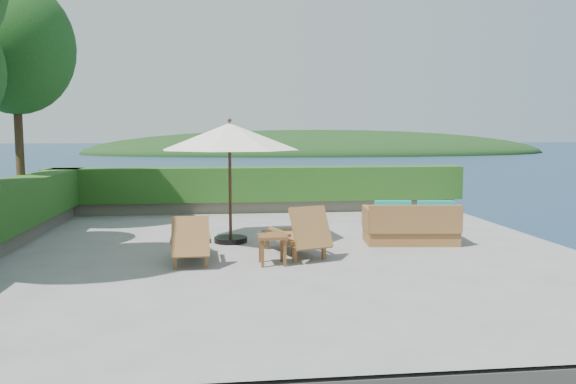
{
  "coord_description": "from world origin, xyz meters",
  "views": [
    {
      "loc": [
        -1.11,
        -11.15,
        2.36
      ],
      "look_at": [
        0.3,
        0.8,
        1.1
      ],
      "focal_mm": 35.0,
      "sensor_mm": 36.0,
      "label": 1
    }
  ],
  "objects": [
    {
      "name": "hedge_far",
      "position": [
        0.0,
        5.6,
        0.85
      ],
      "size": [
        12.4,
        0.9,
        1.0
      ],
      "primitive_type": "cube",
      "color": "#1C4213",
      "rests_on": "planter_wall_far"
    },
    {
      "name": "wicker_loveseat",
      "position": [
        2.9,
        0.34,
        0.37
      ],
      "size": [
        2.06,
        1.22,
        0.96
      ],
      "rotation": [
        0.0,
        0.0,
        -0.11
      ],
      "color": "brown",
      "rests_on": "ground"
    },
    {
      "name": "side_table",
      "position": [
        -0.23,
        -1.24,
        0.45
      ],
      "size": [
        0.53,
        0.53,
        0.54
      ],
      "rotation": [
        0.0,
        0.0,
        0.04
      ],
      "color": "brown",
      "rests_on": "ground"
    },
    {
      "name": "lounge_right",
      "position": [
        0.33,
        -0.55,
        0.42
      ],
      "size": [
        1.23,
        1.89,
        1.01
      ],
      "rotation": [
        0.0,
        0.0,
        0.32
      ],
      "color": "brown",
      "rests_on": "ground"
    },
    {
      "name": "tree_far",
      "position": [
        -6.0,
        3.2,
        4.4
      ],
      "size": [
        2.8,
        2.8,
        6.03
      ],
      "color": "#49321C",
      "rests_on": "ground"
    },
    {
      "name": "planter_wall_far",
      "position": [
        0.0,
        5.6,
        0.18
      ],
      "size": [
        12.0,
        0.6,
        0.36
      ],
      "primitive_type": "cube",
      "color": "#696354",
      "rests_on": "ground"
    },
    {
      "name": "foundation",
      "position": [
        0.0,
        0.0,
        -1.55
      ],
      "size": [
        12.0,
        12.0,
        3.0
      ],
      "primitive_type": "cube",
      "color": "#534C42",
      "rests_on": "ocean"
    },
    {
      "name": "patio_umbrella",
      "position": [
        -0.94,
        0.94,
        2.27
      ],
      "size": [
        3.68,
        3.68,
        2.68
      ],
      "rotation": [
        0.0,
        0.0,
        -0.27
      ],
      "color": "black",
      "rests_on": "ground"
    },
    {
      "name": "ground",
      "position": [
        0.0,
        0.0,
        0.0
      ],
      "size": [
        12.0,
        12.0,
        0.0
      ],
      "primitive_type": "plane",
      "color": "gray",
      "rests_on": "ground"
    },
    {
      "name": "lounge_left",
      "position": [
        -1.69,
        -0.91,
        0.38
      ],
      "size": [
        0.77,
        1.61,
        0.92
      ],
      "rotation": [
        0.0,
        0.0,
        0.05
      ],
      "color": "brown",
      "rests_on": "ground"
    },
    {
      "name": "offshore_island",
      "position": [
        25.0,
        140.0,
        -3.0
      ],
      "size": [
        126.0,
        57.6,
        12.6
      ],
      "primitive_type": "ellipsoid",
      "color": "black",
      "rests_on": "ocean"
    }
  ]
}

